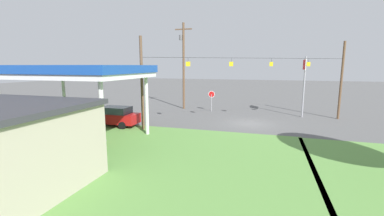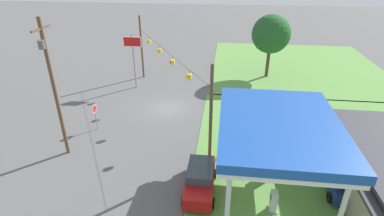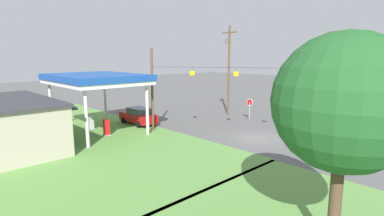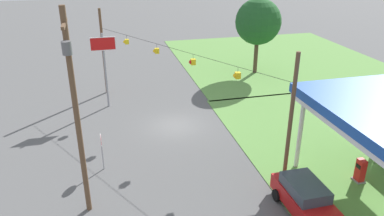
{
  "view_description": "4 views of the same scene",
  "coord_description": "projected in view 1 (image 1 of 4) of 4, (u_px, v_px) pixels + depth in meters",
  "views": [
    {
      "loc": [
        -1.56,
        24.84,
        5.56
      ],
      "look_at": [
        5.31,
        1.67,
        1.56
      ],
      "focal_mm": 24.0,
      "sensor_mm": 36.0,
      "label": 1
    },
    {
      "loc": [
        27.84,
        5.93,
        14.3
      ],
      "look_at": [
        3.21,
        2.96,
        1.81
      ],
      "focal_mm": 28.0,
      "sensor_mm": 36.0,
      "label": 2
    },
    {
      "loc": [
        -14.77,
        21.99,
        7.24
      ],
      "look_at": [
        4.34,
        3.91,
        2.68
      ],
      "focal_mm": 28.0,
      "sensor_mm": 36.0,
      "label": 3
    },
    {
      "loc": [
        26.18,
        -5.08,
        13.23
      ],
      "look_at": [
        3.02,
        0.61,
        2.76
      ],
      "focal_mm": 35.0,
      "sensor_mm": 36.0,
      "label": 4
    }
  ],
  "objects": [
    {
      "name": "signal_span_gantry",
      "position": [
        251.0,
        78.0,
        24.14
      ],
      "size": [
        17.84,
        10.24,
        8.02
      ],
      "color": "brown",
      "rests_on": "ground"
    },
    {
      "name": "utility_pole_main",
      "position": [
        183.0,
        62.0,
        32.59
      ],
      "size": [
        2.2,
        0.44,
        10.84
      ],
      "color": "brown",
      "rests_on": "ground"
    },
    {
      "name": "car_at_pumps_front",
      "position": [
        114.0,
        116.0,
        23.73
      ],
      "size": [
        4.73,
        2.14,
        1.83
      ],
      "rotation": [
        0.0,
        0.0,
        0.01
      ],
      "color": "#AD1414",
      "rests_on": "ground"
    },
    {
      "name": "stop_sign_overhead",
      "position": [
        304.0,
        74.0,
        27.33
      ],
      "size": [
        0.22,
        2.12,
        6.53
      ],
      "color": "gray",
      "rests_on": "ground"
    },
    {
      "name": "gas_station_canopy",
      "position": [
        77.0,
        72.0,
        18.52
      ],
      "size": [
        9.45,
        7.18,
        5.59
      ],
      "color": "silver",
      "rests_on": "ground"
    },
    {
      "name": "car_at_pumps_rear",
      "position": [
        36.0,
        147.0,
        14.46
      ],
      "size": [
        4.46,
        2.11,
        2.08
      ],
      "rotation": [
        0.0,
        0.0,
        3.14
      ],
      "color": "navy",
      "rests_on": "ground"
    },
    {
      "name": "fuel_pump_near",
      "position": [
        100.0,
        133.0,
        18.78
      ],
      "size": [
        0.71,
        0.56,
        1.51
      ],
      "color": "gray",
      "rests_on": "ground"
    },
    {
      "name": "fuel_pump_far",
      "position": [
        64.0,
        129.0,
        19.69
      ],
      "size": [
        0.71,
        0.56,
        1.51
      ],
      "color": "gray",
      "rests_on": "ground"
    },
    {
      "name": "ground_plane",
      "position": [
        249.0,
        124.0,
        24.84
      ],
      "size": [
        160.0,
        160.0,
        0.0
      ],
      "primitive_type": "plane",
      "color": "#565656"
    },
    {
      "name": "stop_sign_roadside",
      "position": [
        212.0,
        97.0,
        31.34
      ],
      "size": [
        0.8,
        0.08,
        2.5
      ],
      "rotation": [
        0.0,
        0.0,
        3.14
      ],
      "color": "#99999E",
      "rests_on": "ground"
    }
  ]
}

